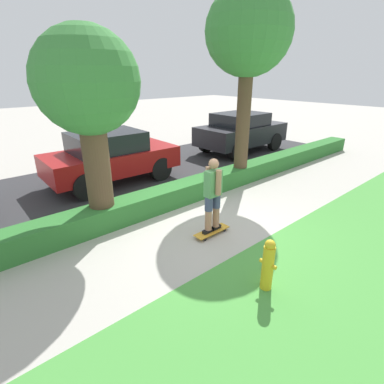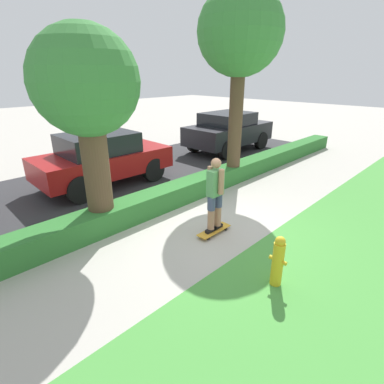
{
  "view_description": "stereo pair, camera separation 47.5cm",
  "coord_description": "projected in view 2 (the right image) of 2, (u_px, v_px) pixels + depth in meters",
  "views": [
    {
      "loc": [
        -4.1,
        -4.01,
        3.14
      ],
      "look_at": [
        -0.07,
        0.6,
        0.7
      ],
      "focal_mm": 28.0,
      "sensor_mm": 36.0,
      "label": 1
    },
    {
      "loc": [
        -4.44,
        -3.68,
        3.14
      ],
      "look_at": [
        -0.07,
        0.6,
        0.7
      ],
      "focal_mm": 28.0,
      "sensor_mm": 36.0,
      "label": 2
    }
  ],
  "objects": [
    {
      "name": "ground_plane",
      "position": [
        214.0,
        228.0,
        6.51
      ],
      "size": [
        60.0,
        60.0,
        0.0
      ],
      "primitive_type": "plane",
      "color": "#ADA89E"
    },
    {
      "name": "grass_lawn_strip",
      "position": [
        364.0,
        294.0,
        4.55
      ],
      "size": [
        18.65,
        4.0,
        0.01
      ],
      "color": "#47933D",
      "rests_on": "ground_plane"
    },
    {
      "name": "street_asphalt",
      "position": [
        110.0,
        182.0,
        9.24
      ],
      "size": [
        18.65,
        5.0,
        0.01
      ],
      "color": "#2D2D30",
      "rests_on": "ground_plane"
    },
    {
      "name": "hedge_row",
      "position": [
        165.0,
        198.0,
        7.45
      ],
      "size": [
        18.65,
        0.6,
        0.5
      ],
      "color": "#2D702D",
      "rests_on": "ground_plane"
    },
    {
      "name": "skateboard",
      "position": [
        214.0,
        230.0,
        6.27
      ],
      "size": [
        0.83,
        0.24,
        0.09
      ],
      "color": "gold",
      "rests_on": "ground_plane"
    },
    {
      "name": "skater_person",
      "position": [
        215.0,
        193.0,
        5.96
      ],
      "size": [
        0.48,
        0.4,
        1.55
      ],
      "color": "black",
      "rests_on": "skateboard"
    },
    {
      "name": "tree_near",
      "position": [
        87.0,
        90.0,
        5.41
      ],
      "size": [
        1.97,
        1.97,
        3.98
      ],
      "color": "brown",
      "rests_on": "ground_plane"
    },
    {
      "name": "tree_mid",
      "position": [
        240.0,
        36.0,
        7.81
      ],
      "size": [
        2.27,
        2.27,
        5.28
      ],
      "color": "brown",
      "rests_on": "ground_plane"
    },
    {
      "name": "parked_car_middle",
      "position": [
        102.0,
        158.0,
        8.78
      ],
      "size": [
        3.89,
        1.88,
        1.55
      ],
      "rotation": [
        0.0,
        0.0,
        -0.03
      ],
      "color": "maroon",
      "rests_on": "ground_plane"
    },
    {
      "name": "parked_car_rear",
      "position": [
        229.0,
        131.0,
        12.73
      ],
      "size": [
        3.96,
        1.94,
        1.61
      ],
      "rotation": [
        0.0,
        0.0,
        -0.0
      ],
      "color": "black",
      "rests_on": "ground_plane"
    },
    {
      "name": "fire_hydrant",
      "position": [
        278.0,
        261.0,
        4.63
      ],
      "size": [
        0.18,
        0.29,
        0.86
      ],
      "color": "gold",
      "rests_on": "ground_plane"
    }
  ]
}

